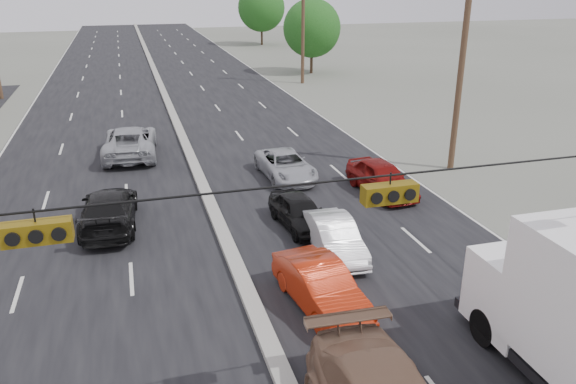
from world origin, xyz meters
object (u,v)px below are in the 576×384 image
tree_right_far (261,8)px  oncoming_far (130,142)px  utility_pole_right_b (461,67)px  tree_right_mid (312,28)px  utility_pole_right_c (303,25)px  oncoming_near (109,210)px  queue_car_b (334,238)px  red_sedan (321,287)px  queue_car_e (382,178)px  queue_car_a (299,212)px  queue_car_c (286,166)px

tree_right_far → oncoming_far: tree_right_far is taller
utility_pole_right_b → tree_right_mid: 30.11m
utility_pole_right_c → oncoming_near: bearing=-121.0°
utility_pole_right_b → queue_car_b: size_ratio=2.56×
tree_right_mid → queue_car_b: tree_right_mid is taller
utility_pole_right_b → utility_pole_right_c: size_ratio=1.00×
utility_pole_right_b → tree_right_far: size_ratio=1.23×
tree_right_mid → red_sedan: 42.47m
utility_pole_right_b → tree_right_far: (3.50, 55.00, -0.15)m
red_sedan → queue_car_b: size_ratio=1.06×
oncoming_far → oncoming_near: bearing=87.6°
utility_pole_right_b → oncoming_far: 17.43m
utility_pole_right_b → oncoming_far: bearing=156.8°
queue_car_b → utility_pole_right_b: bearing=41.7°
utility_pole_right_b → queue_car_e: bearing=-155.5°
tree_right_far → queue_car_a: 61.23m
tree_right_far → queue_car_b: size_ratio=2.08×
utility_pole_right_b → utility_pole_right_c: bearing=90.0°
queue_car_b → oncoming_far: (-6.53, 13.85, 0.16)m
queue_car_e → oncoming_far: oncoming_far is taller
oncoming_far → queue_car_e: bearing=144.0°
tree_right_far → queue_car_e: (-8.40, -57.24, -4.22)m
queue_car_e → oncoming_near: (-11.66, -0.37, -0.01)m
queue_car_c → oncoming_near: (-8.11, -3.53, 0.10)m
utility_pole_right_c → queue_car_b: bearing=-105.6°
tree_right_far → queue_car_e: size_ratio=1.89×
utility_pole_right_c → oncoming_far: bearing=-130.2°
queue_car_a → queue_car_e: (4.60, 2.44, 0.10)m
utility_pole_right_c → queue_car_e: utility_pole_right_c is taller
queue_car_e → queue_car_b: bearing=-134.9°
oncoming_far → red_sedan: bearing=110.3°
utility_pole_right_b → queue_car_e: (-4.90, -2.24, -4.37)m
queue_car_b → oncoming_near: oncoming_near is taller
queue_car_b → tree_right_far: bearing=81.7°
queue_car_a → oncoming_near: (-7.06, 2.07, 0.09)m
tree_right_far → queue_car_e: 58.01m
utility_pole_right_c → tree_right_mid: (2.50, 5.00, -0.77)m
utility_pole_right_b → oncoming_near: (-16.56, -2.61, -4.38)m
queue_car_a → oncoming_far: oncoming_far is taller
utility_pole_right_c → utility_pole_right_b: bearing=-90.0°
utility_pole_right_b → oncoming_far: utility_pole_right_b is taller
tree_right_mid → tree_right_far: size_ratio=0.88×
queue_car_e → oncoming_far: bearing=134.7°
tree_right_mid → oncoming_far: size_ratio=1.23×
utility_pole_right_b → utility_pole_right_c: 25.00m
utility_pole_right_b → queue_car_a: (-9.50, -4.68, -4.47)m
queue_car_a → queue_car_b: (0.50, -2.52, 0.01)m
utility_pole_right_b → queue_car_c: bearing=173.8°
tree_right_far → queue_car_b: tree_right_far is taller
queue_car_c → red_sedan: bearing=-103.5°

